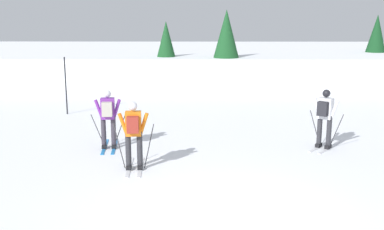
{
  "coord_description": "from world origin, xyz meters",
  "views": [
    {
      "loc": [
        -0.53,
        -8.32,
        3.75
      ],
      "look_at": [
        -0.66,
        5.01,
        0.9
      ],
      "focal_mm": 43.79,
      "sensor_mm": 36.0,
      "label": 1
    }
  ],
  "objects_px": {
    "skier_orange": "(133,132)",
    "conifer_far_right": "(226,41)",
    "trail_marker_pole": "(66,86)",
    "skier_white": "(325,116)",
    "skier_purple": "(108,116)",
    "conifer_far_left": "(166,47)",
    "conifer_far_centre": "(376,42)"
  },
  "relations": [
    {
      "from": "skier_orange",
      "to": "conifer_far_right",
      "type": "bearing_deg",
      "value": 77.13
    },
    {
      "from": "trail_marker_pole",
      "to": "conifer_far_right",
      "type": "height_order",
      "value": "conifer_far_right"
    },
    {
      "from": "skier_white",
      "to": "skier_purple",
      "type": "distance_m",
      "value": 6.15
    },
    {
      "from": "skier_white",
      "to": "skier_orange",
      "type": "relative_size",
      "value": 1.0
    },
    {
      "from": "conifer_far_left",
      "to": "conifer_far_right",
      "type": "bearing_deg",
      "value": -9.41
    },
    {
      "from": "conifer_far_centre",
      "to": "skier_white",
      "type": "bearing_deg",
      "value": -114.82
    },
    {
      "from": "skier_white",
      "to": "conifer_far_centre",
      "type": "height_order",
      "value": "conifer_far_centre"
    },
    {
      "from": "skier_orange",
      "to": "conifer_far_left",
      "type": "distance_m",
      "value": 14.01
    },
    {
      "from": "skier_purple",
      "to": "conifer_far_right",
      "type": "distance_m",
      "value": 12.35
    },
    {
      "from": "conifer_far_left",
      "to": "skier_orange",
      "type": "bearing_deg",
      "value": -89.66
    },
    {
      "from": "skier_orange",
      "to": "conifer_far_right",
      "type": "height_order",
      "value": "conifer_far_right"
    },
    {
      "from": "skier_white",
      "to": "skier_purple",
      "type": "relative_size",
      "value": 1.0
    },
    {
      "from": "skier_purple",
      "to": "conifer_far_right",
      "type": "relative_size",
      "value": 0.42
    },
    {
      "from": "skier_white",
      "to": "conifer_far_left",
      "type": "bearing_deg",
      "value": 113.65
    },
    {
      "from": "skier_purple",
      "to": "skier_orange",
      "type": "relative_size",
      "value": 1.0
    },
    {
      "from": "trail_marker_pole",
      "to": "conifer_far_left",
      "type": "height_order",
      "value": "conifer_far_left"
    },
    {
      "from": "skier_purple",
      "to": "conifer_far_centre",
      "type": "relative_size",
      "value": 0.45
    },
    {
      "from": "conifer_far_right",
      "to": "conifer_far_centre",
      "type": "xyz_separation_m",
      "value": [
        9.14,
        3.72,
        -0.22
      ]
    },
    {
      "from": "skier_white",
      "to": "skier_purple",
      "type": "bearing_deg",
      "value": -179.16
    },
    {
      "from": "skier_white",
      "to": "skier_orange",
      "type": "distance_m",
      "value": 5.53
    },
    {
      "from": "conifer_far_right",
      "to": "conifer_far_centre",
      "type": "height_order",
      "value": "conifer_far_right"
    },
    {
      "from": "skier_purple",
      "to": "trail_marker_pole",
      "type": "height_order",
      "value": "trail_marker_pole"
    },
    {
      "from": "skier_orange",
      "to": "conifer_far_centre",
      "type": "relative_size",
      "value": 0.45
    },
    {
      "from": "skier_white",
      "to": "conifer_far_left",
      "type": "xyz_separation_m",
      "value": [
        -5.26,
        12.01,
        1.14
      ]
    },
    {
      "from": "conifer_far_centre",
      "to": "trail_marker_pole",
      "type": "bearing_deg",
      "value": -146.19
    },
    {
      "from": "skier_white",
      "to": "conifer_far_left",
      "type": "height_order",
      "value": "conifer_far_left"
    },
    {
      "from": "conifer_far_left",
      "to": "conifer_far_centre",
      "type": "height_order",
      "value": "conifer_far_centre"
    },
    {
      "from": "skier_purple",
      "to": "conifer_far_centre",
      "type": "bearing_deg",
      "value": 49.25
    },
    {
      "from": "skier_orange",
      "to": "trail_marker_pole",
      "type": "height_order",
      "value": "trail_marker_pole"
    },
    {
      "from": "skier_white",
      "to": "conifer_far_centre",
      "type": "bearing_deg",
      "value": 65.18
    },
    {
      "from": "skier_orange",
      "to": "conifer_far_centre",
      "type": "distance_m",
      "value": 21.09
    },
    {
      "from": "skier_orange",
      "to": "skier_white",
      "type": "bearing_deg",
      "value": 20.66
    }
  ]
}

